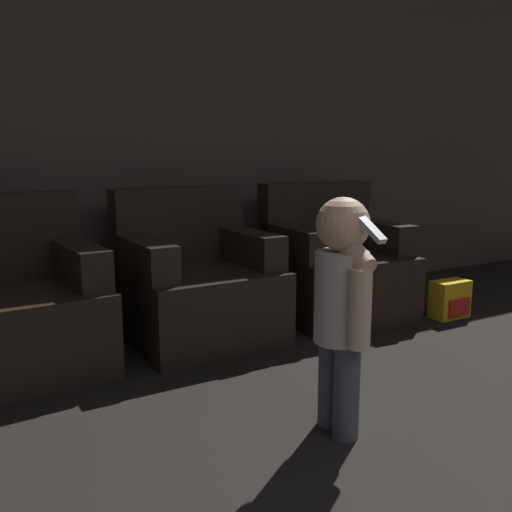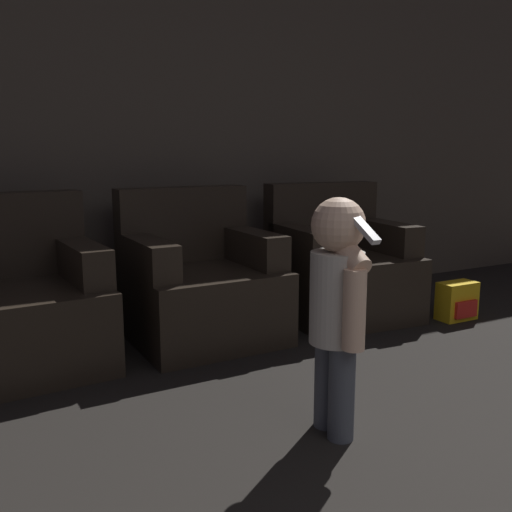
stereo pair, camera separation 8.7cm
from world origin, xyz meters
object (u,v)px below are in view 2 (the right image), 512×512
(person_toddler, at_px, (338,298))
(toy_backpack, at_px, (457,301))
(armchair_middle, at_px, (200,285))
(armchair_left, at_px, (17,307))
(armchair_right, at_px, (339,269))

(person_toddler, relative_size, toy_backpack, 3.60)
(armchair_middle, distance_m, toy_backpack, 1.71)
(armchair_left, relative_size, toy_backpack, 3.40)
(armchair_left, relative_size, armchair_right, 1.00)
(armchair_middle, xyz_separation_m, armchair_right, (1.01, -0.00, 0.00))
(armchair_middle, bearing_deg, person_toddler, -90.75)
(armchair_right, distance_m, toy_backpack, 0.80)
(armchair_right, bearing_deg, toy_backpack, -32.37)
(armchair_right, xyz_separation_m, toy_backpack, (0.62, -0.46, -0.19))
(armchair_middle, distance_m, person_toddler, 1.37)
(armchair_right, bearing_deg, armchair_left, -175.98)
(person_toddler, bearing_deg, toy_backpack, 124.51)
(armchair_left, bearing_deg, armchair_right, -3.88)
(armchair_left, bearing_deg, armchair_middle, -3.88)
(person_toddler, height_order, toy_backpack, person_toddler)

